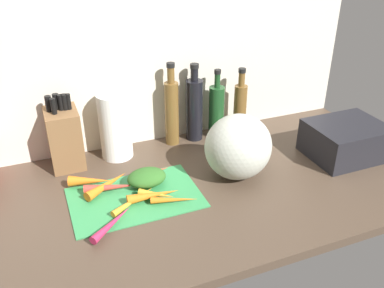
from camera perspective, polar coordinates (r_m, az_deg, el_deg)
name	(u,v)px	position (r cm, az deg, el deg)	size (l,w,h in cm)	color
ground_plane	(184,192)	(139.58, -1.16, -6.59)	(170.00, 80.00, 3.00)	#47382B
wall_back	(146,67)	(158.49, -6.35, 10.44)	(170.00, 3.00, 60.00)	beige
cutting_board	(135,197)	(135.24, -7.79, -7.20)	(41.00, 26.64, 0.80)	#338C4C
carrot_0	(107,184)	(139.00, -11.52, -5.45)	(3.27, 3.27, 17.38)	orange
carrot_1	(113,223)	(123.38, -10.81, -10.54)	(2.54, 2.54, 17.37)	#B2264C
carrot_2	(153,172)	(144.36, -5.34, -3.83)	(2.04, 2.04, 12.16)	red
carrot_3	(90,181)	(141.80, -13.77, -4.91)	(3.55, 3.55, 13.96)	orange
carrot_4	(134,200)	(131.51, -7.97, -7.63)	(2.01, 2.01, 17.79)	orange
carrot_5	(174,200)	(130.48, -2.43, -7.63)	(2.13, 2.13, 14.70)	orange
carrot_6	(156,195)	(132.71, -4.92, -6.91)	(2.56, 2.56, 11.38)	orange
carrot_7	(153,195)	(132.07, -5.31, -6.98)	(3.11, 3.11, 16.63)	orange
carrot_8	(112,187)	(137.65, -10.94, -5.81)	(3.05, 3.05, 17.52)	red
carrot_greens_pile	(147,178)	(138.44, -6.23, -4.59)	(12.92, 9.94, 5.47)	#2D6023
winter_squash	(238,147)	(140.37, 6.33, -0.39)	(22.93, 21.22, 22.61)	#B2B7A8
knife_block	(64,137)	(153.25, -17.08, 0.94)	(11.06, 14.92, 26.65)	brown
paper_towel_roll	(115,126)	(153.71, -10.47, 2.44)	(11.48, 11.48, 24.78)	white
bottle_0	(172,111)	(160.13, -2.79, 4.55)	(5.41, 5.41, 32.72)	brown
bottle_1	(194,108)	(163.89, 0.32, 4.90)	(6.68, 6.68, 31.07)	black
bottle_2	(216,111)	(166.55, 3.36, 4.57)	(6.16, 6.16, 28.26)	#19421E
bottle_3	(240,108)	(169.40, 6.59, 4.97)	(5.16, 5.16, 27.96)	brown
dish_rack	(346,140)	(164.42, 20.28, 0.50)	(27.03, 22.18, 12.74)	black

